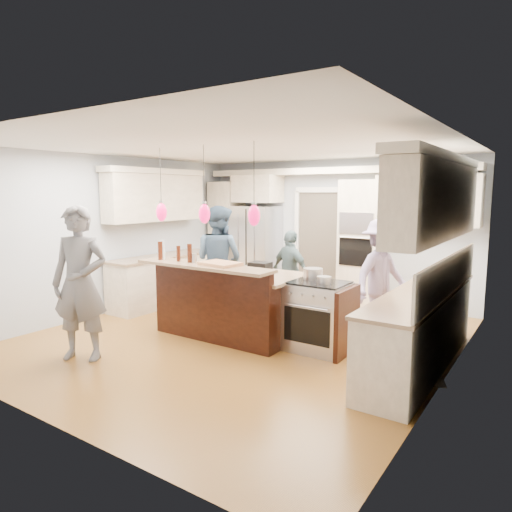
{
  "coord_description": "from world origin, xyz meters",
  "views": [
    {
      "loc": [
        3.72,
        -5.17,
        2.09
      ],
      "look_at": [
        0.0,
        0.35,
        1.15
      ],
      "focal_mm": 32.0,
      "sensor_mm": 36.0,
      "label": 1
    }
  ],
  "objects": [
    {
      "name": "ground_plane",
      "position": [
        0.0,
        0.0,
        0.0
      ],
      "size": [
        6.0,
        6.0,
        0.0
      ],
      "primitive_type": "plane",
      "color": "#A36F2C",
      "rests_on": "ground"
    },
    {
      "name": "pot_large",
      "position": [
        0.99,
        0.26,
        1.0
      ],
      "size": [
        0.26,
        0.26,
        0.15
      ],
      "primitive_type": "cylinder",
      "color": "#B7B7BC",
      "rests_on": "island_range"
    },
    {
      "name": "drink_can",
      "position": [
        -0.44,
        -0.5,
        1.18
      ],
      "size": [
        0.07,
        0.07,
        0.13
      ],
      "primitive_type": "cylinder",
      "rotation": [
        0.0,
        0.0,
        0.05
      ],
      "color": "#B7B7BC",
      "rests_on": "kitchen_island"
    },
    {
      "name": "beer_bottle_c",
      "position": [
        -0.53,
        -0.51,
        1.25
      ],
      "size": [
        0.08,
        0.08,
        0.26
      ],
      "primitive_type": "cylinder",
      "rotation": [
        0.0,
        0.0,
        0.33
      ],
      "color": "#3E180B",
      "rests_on": "kitchen_island"
    },
    {
      "name": "island_range",
      "position": [
        1.16,
        0.15,
        0.46
      ],
      "size": [
        0.82,
        0.71,
        0.92
      ],
      "color": "#B7B7BC",
      "rests_on": "ground"
    },
    {
      "name": "left_cabinets",
      "position": [
        -2.44,
        0.8,
        1.06
      ],
      "size": [
        0.64,
        2.3,
        2.51
      ],
      "color": "#F2E1C5",
      "rests_on": "ground"
    },
    {
      "name": "person_far_left",
      "position": [
        -1.1,
        0.85,
        0.93
      ],
      "size": [
        0.92,
        0.72,
        1.86
      ],
      "primitive_type": "imported",
      "rotation": [
        0.0,
        0.0,
        3.12
      ],
      "color": "#314760",
      "rests_on": "ground"
    },
    {
      "name": "cutting_board",
      "position": [
        -0.03,
        -0.47,
        1.14
      ],
      "size": [
        0.55,
        0.42,
        0.04
      ],
      "primitive_type": "cube",
      "rotation": [
        0.0,
        0.0,
        -0.12
      ],
      "color": "tan",
      "rests_on": "kitchen_island"
    },
    {
      "name": "person_bar_end",
      "position": [
        -1.18,
        -1.8,
        0.96
      ],
      "size": [
        0.84,
        0.73,
        1.93
      ],
      "primitive_type": "imported",
      "rotation": [
        0.0,
        0.0,
        0.47
      ],
      "color": "slate",
      "rests_on": "ground"
    },
    {
      "name": "back_upper_cabinets",
      "position": [
        -0.75,
        2.76,
        1.67
      ],
      "size": [
        5.3,
        0.61,
        2.54
      ],
      "color": "#F2E1C5",
      "rests_on": "ground"
    },
    {
      "name": "person_far_right",
      "position": [
        -0.12,
        1.6,
        0.72
      ],
      "size": [
        0.91,
        0.59,
        1.44
      ],
      "primitive_type": "imported",
      "rotation": [
        0.0,
        0.0,
        2.84
      ],
      "color": "#486065",
      "rests_on": "ground"
    },
    {
      "name": "kitchen_island",
      "position": [
        -0.25,
        0.07,
        0.49
      ],
      "size": [
        2.1,
        1.46,
        1.12
      ],
      "color": "black",
      "rests_on": "ground"
    },
    {
      "name": "room_shell",
      "position": [
        0.0,
        0.0,
        1.82
      ],
      "size": [
        5.54,
        6.04,
        2.72
      ],
      "color": "#B2BCC6",
      "rests_on": "ground"
    },
    {
      "name": "pendant_lights",
      "position": [
        -0.25,
        -0.51,
        1.8
      ],
      "size": [
        1.75,
        0.15,
        1.03
      ],
      "color": "black",
      "rests_on": "ground"
    },
    {
      "name": "right_counter_run",
      "position": [
        2.44,
        0.3,
        1.06
      ],
      "size": [
        0.64,
        3.1,
        2.51
      ],
      "color": "#F2E1C5",
      "rests_on": "ground"
    },
    {
      "name": "oven_column",
      "position": [
        0.75,
        2.67,
        1.15
      ],
      "size": [
        0.72,
        0.69,
        2.3
      ],
      "color": "#F2E1C5",
      "rests_on": "ground"
    },
    {
      "name": "water_bottle",
      "position": [
        -1.06,
        -0.5,
        1.26
      ],
      "size": [
        0.07,
        0.07,
        0.28
      ],
      "primitive_type": "cylinder",
      "rotation": [
        0.0,
        0.0,
        -0.13
      ],
      "color": "silver",
      "rests_on": "kitchen_island"
    },
    {
      "name": "beer_bottle_a",
      "position": [
        -1.05,
        -0.56,
        1.25
      ],
      "size": [
        0.09,
        0.09,
        0.26
      ],
      "primitive_type": "cylinder",
      "rotation": [
        0.0,
        0.0,
        -0.36
      ],
      "color": "#3E180B",
      "rests_on": "kitchen_island"
    },
    {
      "name": "person_range_side",
      "position": [
        1.6,
        1.3,
        0.86
      ],
      "size": [
        0.96,
        1.26,
        1.72
      ],
      "primitive_type": "imported",
      "rotation": [
        0.0,
        0.0,
        1.24
      ],
      "color": "gray",
      "rests_on": "ground"
    },
    {
      "name": "beer_bottle_b",
      "position": [
        -0.73,
        -0.52,
        1.23
      ],
      "size": [
        0.06,
        0.06,
        0.22
      ],
      "primitive_type": "cylinder",
      "rotation": [
        0.0,
        0.0,
        0.13
      ],
      "color": "#3E180B",
      "rests_on": "kitchen_island"
    },
    {
      "name": "refrigerator",
      "position": [
        -1.55,
        2.64,
        0.9
      ],
      "size": [
        0.9,
        0.7,
        1.8
      ],
      "primitive_type": "cube",
      "color": "#B7B7BC",
      "rests_on": "ground"
    },
    {
      "name": "pot_small",
      "position": [
        1.23,
        0.09,
        0.97
      ],
      "size": [
        0.19,
        0.19,
        0.09
      ],
      "primitive_type": "cylinder",
      "color": "#B7B7BC",
      "rests_on": "island_range"
    },
    {
      "name": "floor_rug",
      "position": [
        2.4,
        0.12,
        0.01
      ],
      "size": [
        0.86,
        1.02,
        0.01
      ],
      "primitive_type": "cube",
      "rotation": [
        0.0,
        0.0,
        0.35
      ],
      "color": "olive",
      "rests_on": "ground"
    }
  ]
}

